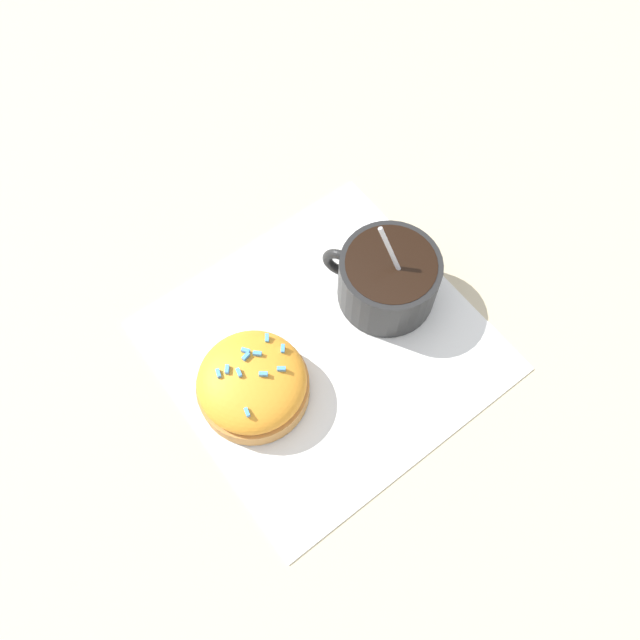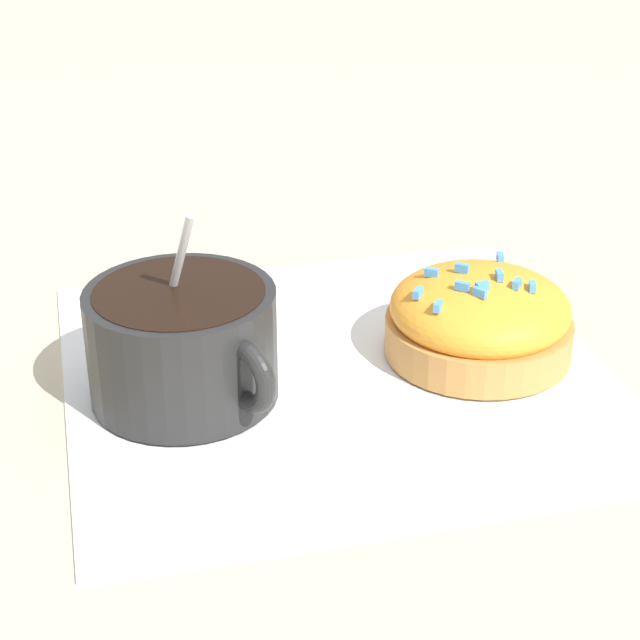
# 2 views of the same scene
# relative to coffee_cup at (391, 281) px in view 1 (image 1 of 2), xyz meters

# --- Properties ---
(ground_plane) EXTENTS (3.00, 3.00, 0.00)m
(ground_plane) POSITION_rel_coffee_cup_xyz_m (0.08, -0.00, -0.03)
(ground_plane) COLOR #C6B793
(paper_napkin) EXTENTS (0.29, 0.29, 0.00)m
(paper_napkin) POSITION_rel_coffee_cup_xyz_m (0.08, -0.00, -0.03)
(paper_napkin) COLOR white
(paper_napkin) RESTS_ON ground_plane
(coffee_cup) EXTENTS (0.09, 0.11, 0.10)m
(coffee_cup) POSITION_rel_coffee_cup_xyz_m (0.00, 0.00, 0.00)
(coffee_cup) COLOR black
(coffee_cup) RESTS_ON paper_napkin
(frosted_pastry) EXTENTS (0.10, 0.10, 0.05)m
(frosted_pastry) POSITION_rel_coffee_cup_xyz_m (0.15, -0.01, -0.01)
(frosted_pastry) COLOR #C18442
(frosted_pastry) RESTS_ON paper_napkin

